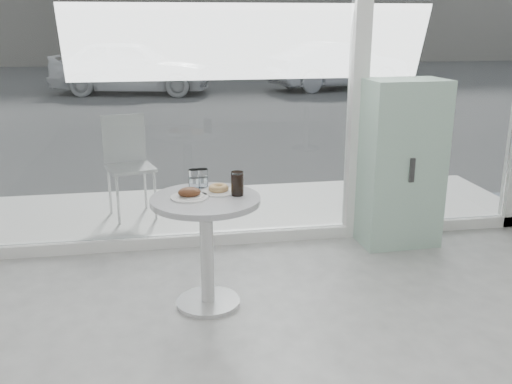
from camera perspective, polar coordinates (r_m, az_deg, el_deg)
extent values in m
cube|color=white|center=(5.04, -0.26, -4.38)|extent=(5.00, 0.12, 0.10)
cube|color=white|center=(4.95, 10.30, 12.22)|extent=(0.14, 0.14, 3.00)
cube|color=white|center=(4.66, -9.89, 10.74)|extent=(3.21, 0.02, 2.60)
cube|color=white|center=(5.27, 18.35, 10.82)|extent=(1.41, 0.02, 2.60)
cylinder|color=silver|center=(4.01, -4.80, -10.89)|extent=(0.44, 0.44, 0.03)
cylinder|color=silver|center=(3.85, -4.93, -6.21)|extent=(0.09, 0.09, 0.70)
cylinder|color=silver|center=(3.72, -5.08, -0.82)|extent=(0.72, 0.72, 0.04)
cube|color=white|center=(5.80, -1.56, -1.79)|extent=(5.60, 1.60, 0.05)
cube|color=#393939|center=(17.76, -7.31, 10.63)|extent=(40.00, 24.00, 0.00)
cube|color=#97C1AA|center=(4.99, 14.26, 2.78)|extent=(0.67, 0.46, 1.41)
cube|color=#333333|center=(4.79, 15.35, 2.11)|extent=(0.04, 0.02, 0.20)
cylinder|color=silver|center=(5.41, -13.64, -0.77)|extent=(0.02, 0.02, 0.47)
cylinder|color=silver|center=(5.49, -10.05, -0.29)|extent=(0.02, 0.02, 0.47)
cylinder|color=silver|center=(5.74, -14.42, 0.19)|extent=(0.02, 0.02, 0.47)
cylinder|color=silver|center=(5.81, -11.02, 0.63)|extent=(0.02, 0.02, 0.47)
cube|color=silver|center=(5.54, -12.44, 2.37)|extent=(0.51, 0.51, 0.03)
cube|color=silver|center=(5.68, -13.08, 5.25)|extent=(0.40, 0.14, 0.47)
imported|color=silver|center=(15.62, -12.35, 12.15)|extent=(4.38, 2.51, 1.40)
imported|color=#A4A5AB|center=(16.48, 8.24, 12.38)|extent=(4.13, 2.27, 1.29)
cylinder|color=white|center=(3.71, -6.66, -0.53)|extent=(0.25, 0.25, 0.01)
cube|color=white|center=(3.70, -6.35, -0.41)|extent=(0.15, 0.14, 0.00)
ellipsoid|color=#371C0F|center=(3.70, -6.68, -0.02)|extent=(0.15, 0.12, 0.06)
ellipsoid|color=#371C0F|center=(3.72, -6.15, 0.02)|extent=(0.07, 0.07, 0.04)
cylinder|color=white|center=(3.81, -3.75, 0.02)|extent=(0.23, 0.23, 0.01)
torus|color=tan|center=(3.80, -3.76, 0.40)|extent=(0.13, 0.13, 0.05)
cylinder|color=white|center=(3.92, -6.19, 1.32)|extent=(0.08, 0.08, 0.13)
cylinder|color=white|center=(3.92, -6.18, 0.95)|extent=(0.07, 0.07, 0.07)
cylinder|color=white|center=(3.93, -5.40, 1.39)|extent=(0.08, 0.08, 0.13)
cylinder|color=white|center=(3.94, -5.39, 1.02)|extent=(0.07, 0.07, 0.07)
cylinder|color=white|center=(3.73, -1.89, 0.85)|extent=(0.08, 0.08, 0.16)
cylinder|color=black|center=(3.73, -1.88, 0.74)|extent=(0.07, 0.07, 0.14)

